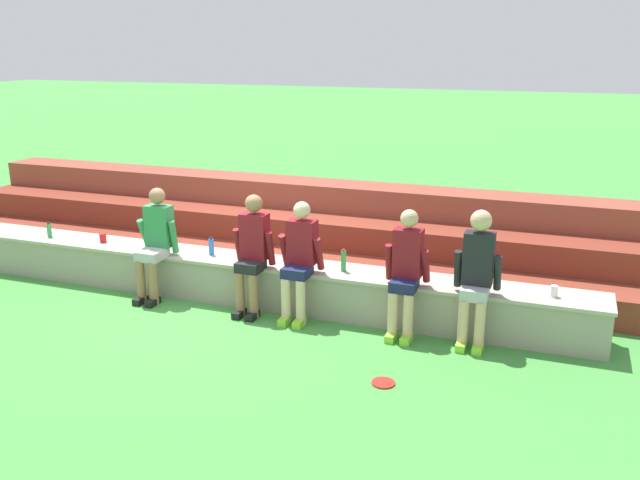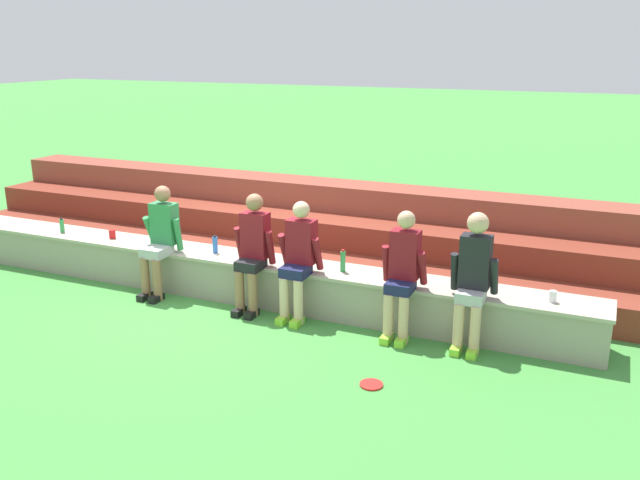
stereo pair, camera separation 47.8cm
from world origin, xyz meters
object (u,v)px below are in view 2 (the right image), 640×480
(person_far_left, at_px, (160,238))
(water_bottle_center_gap, at_px, (215,245))
(person_left_of_center, at_px, (253,250))
(person_far_right, at_px, (473,277))
(person_center, at_px, (298,257))
(water_bottle_near_left, at_px, (343,261))
(water_bottle_mid_left, at_px, (62,226))
(frisbee, at_px, (371,385))
(plastic_cup_right_end, at_px, (553,296))
(plastic_cup_left_end, at_px, (112,234))
(person_right_of_center, at_px, (402,272))

(person_far_left, xyz_separation_m, water_bottle_center_gap, (0.63, 0.29, -0.09))
(person_left_of_center, height_order, person_far_right, person_far_right)
(person_center, height_order, water_bottle_near_left, person_center)
(person_far_right, relative_size, water_bottle_mid_left, 7.10)
(water_bottle_mid_left, bearing_deg, frisbee, -15.82)
(frisbee, bearing_deg, water_bottle_mid_left, 164.18)
(water_bottle_center_gap, relative_size, plastic_cup_right_end, 1.90)
(water_bottle_near_left, bearing_deg, plastic_cup_left_end, 179.88)
(person_far_left, relative_size, person_left_of_center, 0.98)
(person_far_right, height_order, frisbee, person_far_right)
(water_bottle_center_gap, height_order, frisbee, water_bottle_center_gap)
(water_bottle_center_gap, distance_m, frisbee, 3.13)
(person_right_of_center, height_order, water_bottle_center_gap, person_right_of_center)
(person_far_left, bearing_deg, water_bottle_center_gap, 24.86)
(person_left_of_center, distance_m, person_center, 0.59)
(person_center, distance_m, water_bottle_center_gap, 1.35)
(plastic_cup_right_end, distance_m, plastic_cup_left_end, 5.76)
(person_far_left, relative_size, frisbee, 6.22)
(person_center, bearing_deg, water_bottle_mid_left, 176.40)
(person_far_left, distance_m, plastic_cup_right_end, 4.75)
(plastic_cup_right_end, bearing_deg, water_bottle_near_left, 179.61)
(person_far_left, bearing_deg, water_bottle_mid_left, 172.63)
(person_far_left, distance_m, person_right_of_center, 3.20)
(person_far_left, height_order, water_bottle_center_gap, person_far_left)
(person_left_of_center, xyz_separation_m, person_center, (0.59, 0.02, -0.02))
(frisbee, bearing_deg, person_left_of_center, 148.13)
(water_bottle_near_left, bearing_deg, frisbee, -58.92)
(person_far_right, relative_size, water_bottle_center_gap, 6.33)
(person_right_of_center, bearing_deg, water_bottle_near_left, 160.07)
(water_bottle_near_left, bearing_deg, person_right_of_center, -19.93)
(person_left_of_center, height_order, person_right_of_center, person_left_of_center)
(person_left_of_center, height_order, water_bottle_mid_left, person_left_of_center)
(person_left_of_center, height_order, plastic_cup_left_end, person_left_of_center)
(person_right_of_center, bearing_deg, person_left_of_center, 179.88)
(person_right_of_center, xyz_separation_m, water_bottle_mid_left, (-5.07, 0.26, -0.11))
(person_center, xyz_separation_m, plastic_cup_right_end, (2.80, 0.26, -0.14))
(water_bottle_center_gap, distance_m, plastic_cup_left_end, 1.65)
(water_bottle_near_left, xyz_separation_m, plastic_cup_right_end, (2.35, -0.02, -0.07))
(person_right_of_center, relative_size, plastic_cup_left_end, 11.96)
(person_center, distance_m, water_bottle_mid_left, 3.83)
(water_bottle_near_left, xyz_separation_m, plastic_cup_left_end, (-3.41, 0.01, -0.07))
(person_far_left, height_order, water_bottle_mid_left, person_far_left)
(water_bottle_mid_left, distance_m, plastic_cup_right_end, 6.61)
(person_left_of_center, height_order, water_bottle_near_left, person_left_of_center)
(person_far_right, height_order, water_bottle_mid_left, person_far_right)
(person_left_of_center, distance_m, frisbee, 2.41)
(person_far_right, bearing_deg, water_bottle_center_gap, 175.10)
(person_far_left, height_order, plastic_cup_right_end, person_far_left)
(plastic_cup_left_end, relative_size, frisbee, 0.52)
(person_right_of_center, distance_m, water_bottle_near_left, 0.87)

